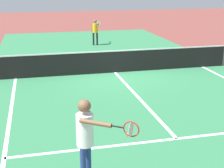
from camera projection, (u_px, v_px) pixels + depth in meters
ground_plane at (115, 72)px, 14.19m from camera, size 60.00×60.00×0.00m
court_surface_inbounds at (115, 72)px, 14.19m from camera, size 10.62×24.40×0.00m
line_sideline_left at (5, 149)px, 7.76m from camera, size 0.10×11.89×0.01m
line_service_near at (177, 139)px, 8.24m from camera, size 8.22×0.10×0.01m
line_center_service at (138, 97)px, 11.21m from camera, size 0.10×6.40×0.01m
net at (115, 61)px, 14.04m from camera, size 10.37×0.09×1.07m
player_near at (86, 134)px, 6.03m from camera, size 0.95×0.96×1.75m
player_far at (95, 29)px, 19.95m from camera, size 0.71×1.10×1.54m
tennis_ball_mid_court at (127, 135)px, 8.40m from camera, size 0.07×0.07×0.07m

